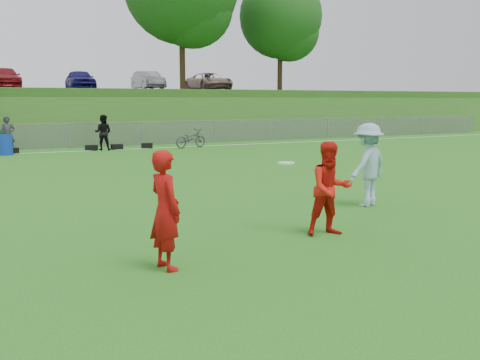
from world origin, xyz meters
TOP-DOWN VIEW (x-y plane):
  - ground at (0.00, 0.00)m, footprint 120.00×120.00m
  - sideline_far at (0.00, 18.00)m, footprint 60.00×0.10m
  - fence at (0.00, 20.00)m, footprint 58.00×0.06m
  - berm at (0.00, 31.00)m, footprint 120.00×18.00m
  - parking_lot at (0.00, 33.00)m, footprint 120.00×12.00m
  - tree_green_far at (16.16, 25.92)m, footprint 5.88×5.88m
  - car_row at (-1.17, 32.00)m, footprint 32.04×5.18m
  - spectator_row at (-2.97, 18.00)m, footprint 8.39×0.95m
  - gear_bags at (1.06, 18.10)m, footprint 6.83×0.50m
  - player_red_left at (-1.66, -0.76)m, footprint 0.51×0.69m
  - player_red_center at (1.58, -0.20)m, footprint 0.91×0.76m
  - player_blue at (3.90, 1.60)m, footprint 1.38×1.07m
  - frisbee at (1.04, 0.42)m, footprint 0.31×0.31m
  - recycling_bin at (-2.83, 17.59)m, footprint 0.80×0.80m
  - bicycle at (5.74, 17.41)m, footprint 1.86×1.02m

SIDE VIEW (x-z plane):
  - ground at x=0.00m, z-range 0.00..0.00m
  - sideline_far at x=0.00m, z-range 0.00..0.01m
  - gear_bags at x=1.06m, z-range 0.00..0.26m
  - recycling_bin at x=-2.83m, z-range 0.00..0.91m
  - bicycle at x=5.74m, z-range 0.00..0.93m
  - fence at x=0.00m, z-range 0.00..1.30m
  - player_red_center at x=1.58m, z-range 0.00..1.67m
  - spectator_row at x=-2.97m, z-range 0.00..1.69m
  - player_red_left at x=-1.66m, z-range 0.00..1.71m
  - player_blue at x=3.90m, z-range 0.00..1.88m
  - frisbee at x=1.04m, z-range 1.24..1.27m
  - berm at x=0.00m, z-range 0.00..3.00m
  - parking_lot at x=0.00m, z-range 3.00..3.10m
  - car_row at x=-1.17m, z-range 3.10..4.54m
  - tree_green_far at x=16.16m, z-range 3.87..12.06m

